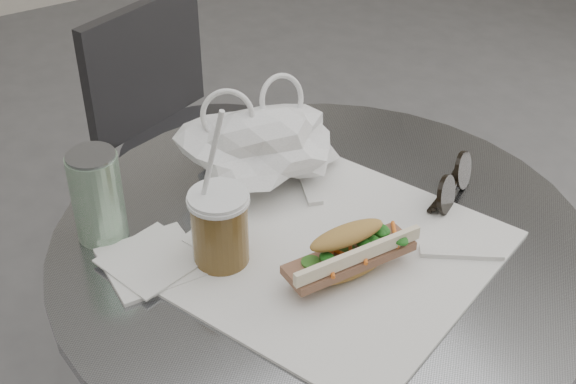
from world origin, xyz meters
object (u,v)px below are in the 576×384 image
banh_mi (348,253)px  sunglasses (452,185)px  iced_coffee (220,227)px  drink_can (97,196)px  cafe_table (318,371)px  chair_far (205,199)px

banh_mi → sunglasses: banh_mi is taller
iced_coffee → drink_can: (-0.12, 0.14, 0.01)m
cafe_table → iced_coffee: size_ratio=3.20×
cafe_table → chair_far: bearing=80.1°
cafe_table → chair_far: size_ratio=0.96×
cafe_table → drink_can: size_ratio=5.67×
iced_coffee → sunglasses: 0.36m
cafe_table → drink_can: 0.46m
banh_mi → iced_coffee: size_ratio=0.93×
iced_coffee → cafe_table: bearing=-11.5°
chair_far → banh_mi: (-0.13, -0.73, 0.42)m
cafe_table → chair_far: 0.67m
chair_far → banh_mi: size_ratio=3.58×
cafe_table → iced_coffee: 0.36m
drink_can → iced_coffee: bearing=-49.7°
banh_mi → iced_coffee: 0.17m
drink_can → sunglasses: bearing=-21.1°
cafe_table → chair_far: chair_far is taller
banh_mi → iced_coffee: iced_coffee is taller
banh_mi → sunglasses: 0.24m
banh_mi → cafe_table: bearing=79.9°
banh_mi → sunglasses: bearing=16.0°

